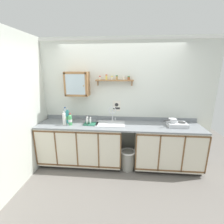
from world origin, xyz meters
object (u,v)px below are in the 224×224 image
Objects in this scene: hot_plate_stove at (177,124)px; saucepan at (172,120)px; bottle_detergent_teal_0 at (68,117)px; trash_bin at (128,160)px; bottle_opaque_white_3 at (64,119)px; wall_cabinet at (77,84)px; sink at (111,124)px; warning_sign at (117,106)px; bottle_soda_green_2 at (70,120)px; dish_rack at (90,122)px; bottle_water_clear_1 at (66,115)px.

saucepan is (-0.09, 0.02, 0.08)m from hot_plate_stove.
trash_bin is at bearing -6.54° from bottle_detergent_teal_0.
trash_bin is (1.29, -0.02, -0.83)m from bottle_opaque_white_3.
saucepan reaches higher than hot_plate_stove.
sink is at bearing -12.11° from wall_cabinet.
warning_sign reaches higher than saucepan.
sink is at bearing 178.94° from saucepan.
wall_cabinet reaches higher than hot_plate_stove.
warning_sign reaches higher than bottle_soda_green_2.
bottle_detergent_teal_0 is 0.77× the size of trash_bin.
wall_cabinet is at bearing 144.71° from dish_rack.
bottle_opaque_white_3 is at bearing -102.80° from bottle_detergent_teal_0.
hot_plate_stove is 1.28× the size of bottle_opaque_white_3.
wall_cabinet is at bearing 16.12° from bottle_water_clear_1.
saucepan is at bearing -5.16° from wall_cabinet.
bottle_water_clear_1 reaches higher than bottle_opaque_white_3.
bottle_detergent_teal_0 is 1.29× the size of bottle_soda_green_2.
bottle_water_clear_1 is 1.11× the size of dish_rack.
wall_cabinet is (-0.29, 0.21, 0.76)m from dish_rack.
sink is at bearing 7.68° from dish_rack.
bottle_soda_green_2 is at bearing -107.95° from wall_cabinet.
bottle_water_clear_1 is 0.65× the size of wall_cabinet.
sink is 1.43× the size of trash_bin.
dish_rack is at bearing -3.19° from bottle_detergent_teal_0.
bottle_detergent_teal_0 is 0.70m from wall_cabinet.
dish_rack reaches higher than hot_plate_stove.
bottle_soda_green_2 is 0.12m from bottle_opaque_white_3.
saucepan is at bearing 3.45° from bottle_opaque_white_3.
hot_plate_stove is 0.74× the size of wall_cabinet.
saucepan is at bearing -14.92° from warning_sign.
bottle_water_clear_1 is at bearing 177.50° from saucepan.
hot_plate_stove is at bearing 2.90° from bottle_opaque_white_3.
sink reaches higher than saucepan.
trash_bin is at bearing -16.82° from wall_cabinet.
sink reaches higher than bottle_soda_green_2.
sink is 0.42m from dish_rack.
bottle_water_clear_1 is at bearing 167.07° from dish_rack.
bottle_opaque_white_3 is 0.52m from dish_rack.
hot_plate_stove is 0.89× the size of trash_bin.
wall_cabinet is at bearing -171.30° from warning_sign.
dish_rack reaches higher than trash_bin.
bottle_detergent_teal_0 reaches higher than trash_bin.
bottle_opaque_white_3 is 1.12m from warning_sign.
trash_bin is (0.37, -0.17, -0.69)m from sink.
dish_rack is at bearing -35.29° from wall_cabinet.
bottle_opaque_white_3 is at bearing -174.01° from bottle_soda_green_2.
saucepan is 1.19× the size of bottle_soda_green_2.
hot_plate_stove is 1.73m from dish_rack.
wall_cabinet reaches higher than warning_sign.
warning_sign is at bearing 22.69° from bottle_opaque_white_3.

